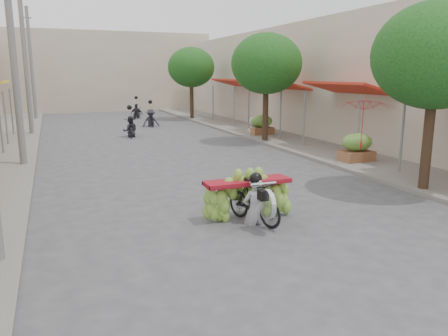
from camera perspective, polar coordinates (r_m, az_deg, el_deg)
The scene contains 18 objects.
ground at distance 7.48m, azimuth 17.17°, elevation -14.65°, with size 120.00×120.00×0.00m, color #525256.
sidewalk_right at distance 23.33m, azimuth 7.76°, elevation 4.04°, with size 4.00×60.00×0.12m, color gray.
shophouse_row_right at distance 25.15m, azimuth 19.27°, elevation 10.79°, with size 9.77×40.00×6.00m.
far_building at distance 43.35m, azimuth -16.17°, elevation 11.94°, with size 20.00×6.00×7.00m, color #BFAF97.
utility_pole_mid at distance 17.18m, azimuth -25.86°, elevation 13.38°, with size 0.60×0.24×8.00m.
utility_pole_far at distance 26.17m, azimuth -24.52°, elevation 12.67°, with size 0.60×0.24×8.00m.
utility_pole_back at distance 35.16m, azimuth -23.87°, elevation 12.32°, with size 0.60×0.24×8.00m.
street_tree_near at distance 13.35m, azimuth 25.95°, elevation 13.02°, with size 3.40×3.40×5.25m.
street_tree_mid at distance 21.47m, azimuth 5.55°, elevation 13.37°, with size 3.40×3.40×5.25m.
street_tree_far at distance 32.62m, azimuth -4.30°, elevation 12.96°, with size 3.40×3.40×5.25m.
produce_crate_mid at distance 17.03m, azimuth 16.98°, elevation 2.87°, with size 1.20×0.88×1.16m.
produce_crate_far at distance 23.75m, azimuth 4.93°, elevation 5.84°, with size 1.20×0.88×1.16m.
banana_motorbike at distance 9.94m, azimuth 3.60°, elevation -3.25°, with size 2.20×1.87×1.97m.
market_umbrella at distance 16.12m, azimuth 18.00°, elevation 8.74°, with size 2.57×2.57×1.82m.
pedestrian at distance 23.84m, azimuth 3.88°, elevation 6.65°, with size 1.05×0.94×1.82m.
bg_motorbike_a at distance 23.99m, azimuth -12.17°, elevation 5.75°, with size 0.84×1.68×1.95m.
bg_motorbike_b at distance 28.52m, azimuth -9.56°, elevation 7.07°, with size 1.07×1.60×1.95m.
bg_motorbike_c at distance 34.06m, azimuth -11.36°, elevation 7.77°, with size 1.15×1.50×1.95m.
Camera 1 is at (-4.32, -5.13, 3.31)m, focal length 35.00 mm.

